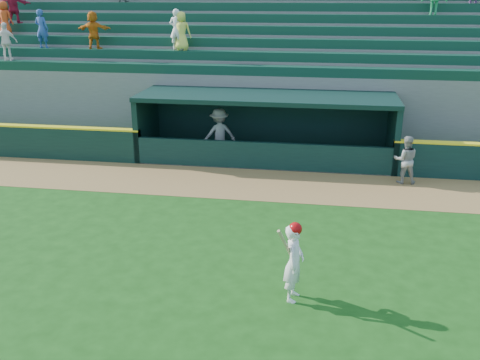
{
  "coord_description": "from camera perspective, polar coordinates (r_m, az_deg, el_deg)",
  "views": [
    {
      "loc": [
        2.09,
        -11.54,
        6.01
      ],
      "look_at": [
        0.0,
        1.6,
        1.3
      ],
      "focal_mm": 40.0,
      "sensor_mm": 36.0,
      "label": 1
    }
  ],
  "objects": [
    {
      "name": "dugout",
      "position": [
        20.19,
        2.87,
        6.16
      ],
      "size": [
        9.4,
        2.8,
        2.46
      ],
      "color": "slate",
      "rests_on": "ground"
    },
    {
      "name": "batter_at_plate",
      "position": [
        10.96,
        5.79,
        -8.6
      ],
      "size": [
        0.57,
        0.77,
        1.73
      ],
      "color": "white",
      "rests_on": "ground"
    },
    {
      "name": "warning_track",
      "position": [
        17.62,
        1.69,
        -0.43
      ],
      "size": [
        40.0,
        3.0,
        0.01
      ],
      "primitive_type": "cube",
      "color": "olive",
      "rests_on": "ground"
    },
    {
      "name": "dugout_player_inside",
      "position": [
        20.07,
        -2.22,
        4.91
      ],
      "size": [
        1.42,
        1.16,
        1.92
      ],
      "primitive_type": "imported",
      "rotation": [
        0.0,
        0.0,
        3.56
      ],
      "color": "#979792",
      "rests_on": "ground"
    },
    {
      "name": "dugout_player_front",
      "position": [
        18.33,
        17.24,
        2.08
      ],
      "size": [
        0.79,
        0.63,
        1.6
      ],
      "primitive_type": "imported",
      "rotation": [
        0.0,
        0.0,
        3.17
      ],
      "color": "#959691",
      "rests_on": "ground"
    },
    {
      "name": "ground",
      "position": [
        13.17,
        -1.1,
        -7.65
      ],
      "size": [
        120.0,
        120.0,
        0.0
      ],
      "primitive_type": "plane",
      "color": "#154310",
      "rests_on": "ground"
    },
    {
      "name": "stands",
      "position": [
        24.46,
        4.03,
        10.96
      ],
      "size": [
        34.5,
        6.25,
        6.99
      ],
      "color": "slate",
      "rests_on": "ground"
    }
  ]
}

